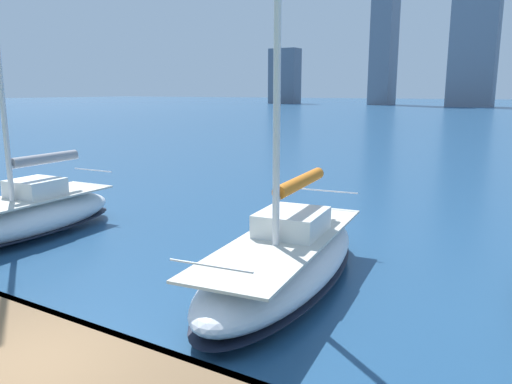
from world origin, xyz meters
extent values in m
cube|color=brown|center=(0.00, 0.00, 0.55)|extent=(28.00, 2.80, 0.10)
cube|color=#473828|center=(0.00, -1.32, 0.55)|extent=(28.00, 0.16, 0.10)
cylinder|color=#473828|center=(0.00, -1.15, 0.25)|extent=(0.28, 0.28, 0.50)
cube|color=slate|center=(16.54, -155.66, 22.73)|extent=(12.44, 9.65, 45.46)
cube|color=slate|center=(45.27, -163.27, 22.86)|extent=(6.77, 9.95, 45.72)
cube|color=slate|center=(80.89, -161.03, 9.77)|extent=(10.60, 6.07, 19.54)
ellipsoid|color=white|center=(-1.16, -5.99, 0.57)|extent=(3.42, 8.07, 1.14)
ellipsoid|color=black|center=(-1.16, -5.99, 0.26)|extent=(3.44, 8.11, 0.10)
cube|color=beige|center=(-1.16, -5.99, 1.17)|extent=(2.86, 7.08, 0.06)
cube|color=silver|center=(-1.10, -6.45, 1.48)|extent=(1.69, 1.89, 0.55)
cylinder|color=silver|center=(-1.23, -5.40, 6.30)|extent=(0.16, 0.16, 10.19)
cylinder|color=silver|center=(-1.03, -7.04, 2.25)|extent=(0.52, 3.28, 0.12)
cylinder|color=orange|center=(-1.03, -7.04, 2.37)|extent=(0.69, 3.04, 0.32)
cylinder|color=silver|center=(-1.60, -2.41, 1.69)|extent=(1.61, 0.24, 0.04)
cylinder|color=silver|center=(-0.73, -9.48, 1.69)|extent=(1.85, 0.27, 0.04)
ellipsoid|color=silver|center=(7.94, -5.45, 0.60)|extent=(2.86, 6.68, 1.20)
ellipsoid|color=black|center=(7.94, -5.45, 0.27)|extent=(2.87, 6.71, 0.10)
cube|color=beige|center=(7.94, -5.45, 1.23)|extent=(2.37, 5.87, 0.06)
cube|color=silver|center=(7.97, -5.84, 1.53)|extent=(1.55, 1.53, 0.55)
cylinder|color=silver|center=(8.00, -6.33, 2.31)|extent=(0.31, 2.74, 0.12)
cylinder|color=gray|center=(8.00, -6.33, 2.43)|extent=(0.49, 2.54, 0.32)
cylinder|color=silver|center=(8.14, -8.38, 1.75)|extent=(1.81, 0.16, 0.04)
camera|label=1|loc=(-6.44, 4.11, 4.63)|focal=35.00mm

